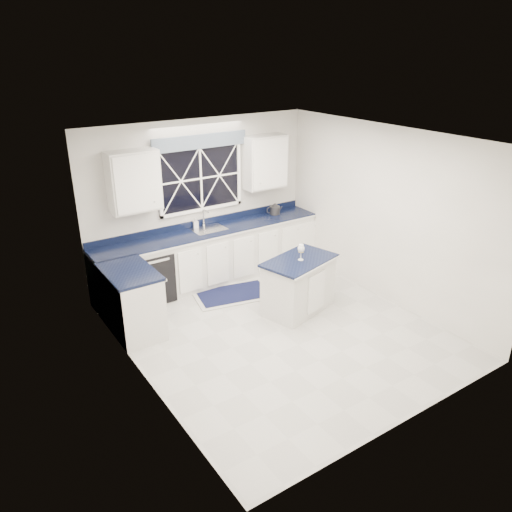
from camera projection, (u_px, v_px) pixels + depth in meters
ground at (279, 331)px, 7.10m from camera, size 4.50×4.50×0.00m
back_wall at (201, 201)px, 8.29m from camera, size 4.00×0.10×2.70m
base_cabinets at (198, 265)px, 8.12m from camera, size 3.99×1.60×0.90m
countertop at (210, 231)px, 8.23m from camera, size 3.98×0.64×0.04m
dishwasher at (150, 275)px, 7.86m from camera, size 0.60×0.58×0.82m
window at (201, 174)px, 8.06m from camera, size 1.65×0.09×1.26m
upper_cabinets at (204, 171)px, 7.94m from camera, size 3.10×0.34×0.90m
faucet at (204, 217)px, 8.31m from camera, size 0.05×0.20×0.30m
island at (299, 285)px, 7.51m from camera, size 1.25×0.94×0.83m
rug at (233, 294)px, 8.12m from camera, size 1.38×1.01×0.02m
kettle at (275, 209)px, 8.93m from camera, size 0.28×0.23×0.21m
wine_glass at (301, 249)px, 7.27m from camera, size 0.10×0.10×0.24m
soap_bottle at (196, 223)px, 8.28m from camera, size 0.09×0.09×0.17m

